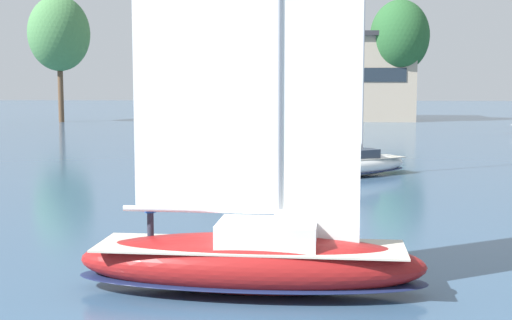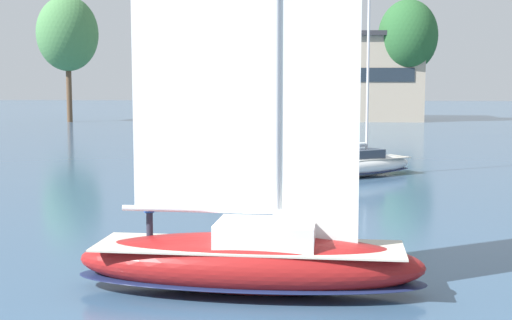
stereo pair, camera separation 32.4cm
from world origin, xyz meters
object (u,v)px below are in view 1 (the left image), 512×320
tree_shore_left (400,36)px  sailboat_main (251,255)px  sailboat_moored_mid_channel (354,164)px  tree_shore_center (59,34)px

tree_shore_left → sailboat_main: size_ratio=1.28×
sailboat_moored_mid_channel → tree_shore_left: bearing=79.6°
tree_shore_center → sailboat_main: size_ratio=1.31×
sailboat_main → sailboat_moored_mid_channel: sailboat_main is taller
tree_shore_left → tree_shore_center: size_ratio=0.98×
tree_shore_left → sailboat_main: 90.98m
tree_shore_center → tree_shore_left: bearing=4.7°
tree_shore_left → sailboat_moored_mid_channel: size_ratio=1.56×
tree_shore_center → sailboat_moored_mid_channel: tree_shore_center is taller
tree_shore_left → sailboat_main: tree_shore_left is taller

